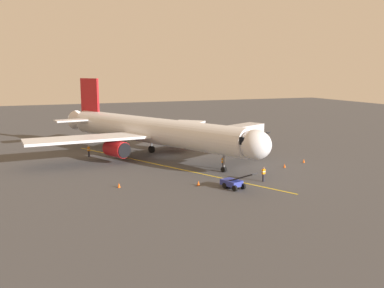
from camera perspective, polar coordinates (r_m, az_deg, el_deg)
The scene contains 13 objects.
ground_plane at distance 64.17m, azimuth -3.77°, elevation -1.73°, with size 220.00×220.00×0.00m, color #424244.
apron_lead_in_line at distance 58.11m, azimuth -3.66°, elevation -2.94°, with size 0.24×40.00×0.01m, color yellow.
airplane at distance 63.25m, azimuth -5.55°, elevation 1.76°, with size 31.64×37.66×11.50m.
jet_bridge at distance 59.67m, azimuth 5.61°, elevation 1.04°, with size 11.05×7.17×5.40m.
ground_crew_marshaller at distance 55.96m, azimuth 4.19°, elevation -2.52°, with size 0.44×0.47×1.71m.
ground_crew_wing_walker at distance 65.78m, azimuth -13.63°, elevation -0.92°, with size 0.42×0.28×1.71m.
ground_crew_loader at distance 50.54m, azimuth 9.53°, elevation -3.97°, with size 0.44×0.32×1.71m.
belt_loader_near_nose at distance 77.46m, azimuth 8.59°, elevation 0.71°, with size 2.02×4.72×2.32m.
belt_loader_portside at distance 47.12m, azimuth 5.56°, elevation -5.11°, with size 2.54×4.72×2.32m.
safety_cone_nose_left at distance 58.34m, azimuth 12.26°, elevation -2.83°, with size 0.32×0.32×0.55m, color #F2590F.
safety_cone_nose_right at distance 48.29m, azimuth 0.86°, elevation -5.24°, with size 0.32×0.32×0.55m, color #F2590F.
safety_cone_wing_port at distance 48.11m, azimuth -9.73°, elevation -5.44°, with size 0.32×0.32×0.55m, color #F2590F.
safety_cone_wing_starboard at distance 62.08m, azimuth 14.71°, elevation -2.17°, with size 0.32×0.32×0.55m, color #F2590F.
Camera 1 is at (19.16, 59.89, 12.80)m, focal length 39.92 mm.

